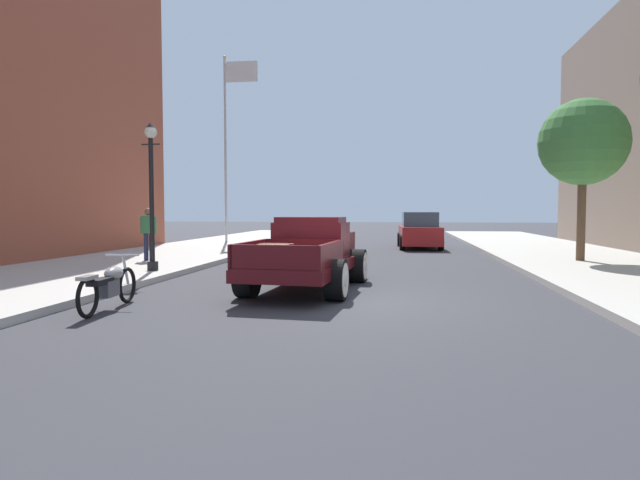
# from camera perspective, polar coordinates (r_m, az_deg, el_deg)

# --- Properties ---
(ground_plane) EXTENTS (140.00, 140.00, 0.00)m
(ground_plane) POSITION_cam_1_polar(r_m,az_deg,el_deg) (10.35, 1.54, -6.46)
(ground_plane) COLOR #333338
(hotrod_truck_maroon) EXTENTS (2.42, 5.03, 1.58)m
(hotrod_truck_maroon) POSITION_cam_1_polar(r_m,az_deg,el_deg) (12.04, -1.04, -1.49)
(hotrod_truck_maroon) COLOR #510F14
(hotrod_truck_maroon) RESTS_ON ground
(motorcycle_parked) EXTENTS (0.62, 2.12, 0.93)m
(motorcycle_parked) POSITION_cam_1_polar(r_m,az_deg,el_deg) (10.05, -21.39, -4.42)
(motorcycle_parked) COLOR black
(motorcycle_parked) RESTS_ON ground
(car_background_red) EXTENTS (2.02, 4.37, 1.65)m
(car_background_red) POSITION_cam_1_polar(r_m,az_deg,el_deg) (25.05, 10.43, 0.89)
(car_background_red) COLOR #AD1E1E
(car_background_red) RESTS_ON ground
(pedestrian_sidewalk_left) EXTENTS (0.53, 0.22, 1.65)m
(pedestrian_sidewalk_left) POSITION_cam_1_polar(r_m,az_deg,el_deg) (17.79, -17.63, 0.93)
(pedestrian_sidewalk_left) COLOR #232847
(pedestrian_sidewalk_left) RESTS_ON sidewalk_left
(street_lamp_near) EXTENTS (0.50, 0.32, 3.85)m
(street_lamp_near) POSITION_cam_1_polar(r_m,az_deg,el_deg) (14.79, -17.35, 5.55)
(street_lamp_near) COLOR black
(street_lamp_near) RESTS_ON sidewalk_left
(flagpole) EXTENTS (1.74, 0.16, 9.16)m
(flagpole) POSITION_cam_1_polar(r_m,az_deg,el_deg) (27.54, -9.50, 11.54)
(flagpole) COLOR #B2B2B7
(flagpole) RESTS_ON sidewalk_left
(street_tree_second) EXTENTS (2.69, 2.69, 5.05)m
(street_tree_second) POSITION_cam_1_polar(r_m,az_deg,el_deg) (18.96, 26.01, 9.20)
(street_tree_second) COLOR brown
(street_tree_second) RESTS_ON sidewalk_right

